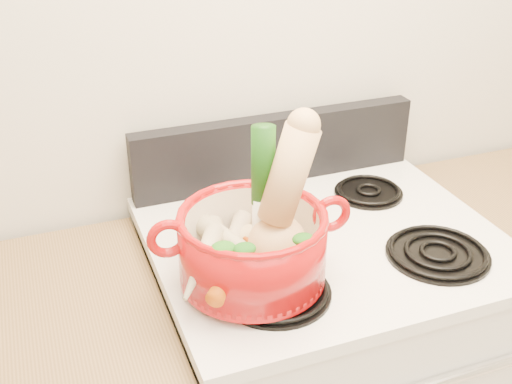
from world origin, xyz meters
name	(u,v)px	position (x,y,z in m)	size (l,w,h in m)	color
wall_back	(270,45)	(0.00, 1.75, 1.30)	(3.50, 0.02, 2.60)	beige
cooktop	(325,241)	(0.00, 1.40, 0.93)	(0.78, 0.67, 0.03)	silver
control_backsplash	(276,149)	(0.00, 1.70, 1.04)	(0.76, 0.05, 0.18)	black
burner_front_left	(275,290)	(-0.19, 1.24, 0.96)	(0.22, 0.22, 0.02)	black
burner_front_right	(438,252)	(0.19, 1.24, 0.96)	(0.22, 0.22, 0.02)	black
burner_back_left	(227,218)	(-0.19, 1.54, 0.96)	(0.17, 0.17, 0.02)	black
burner_back_right	(369,191)	(0.19, 1.54, 0.96)	(0.17, 0.17, 0.02)	black
dutch_oven	(252,247)	(-0.22, 1.29, 1.04)	(0.29, 0.29, 0.14)	#9D0A0A
pot_handle_left	(168,238)	(-0.38, 1.30, 1.09)	(0.08, 0.08, 0.02)	#9D0A0A
pot_handle_right	(331,214)	(-0.06, 1.27, 1.09)	(0.08, 0.08, 0.02)	#9D0A0A
squash	(278,199)	(-0.17, 1.27, 1.14)	(0.12, 0.12, 0.29)	tan
leek	(263,192)	(-0.19, 1.31, 1.15)	(0.05, 0.05, 0.30)	silver
ginger	(244,236)	(-0.21, 1.36, 1.02)	(0.08, 0.06, 0.04)	#D3B382
parsnip_0	(229,251)	(-0.26, 1.32, 1.02)	(0.04, 0.04, 0.22)	beige
parsnip_1	(218,257)	(-0.29, 1.30, 1.03)	(0.05, 0.05, 0.22)	beige
parsnip_2	(242,245)	(-0.24, 1.31, 1.04)	(0.05, 0.05, 0.21)	beige
parsnip_3	(201,261)	(-0.33, 1.28, 1.04)	(0.04, 0.04, 0.19)	beige
carrot_0	(252,267)	(-0.23, 1.26, 1.01)	(0.03, 0.03, 0.16)	#DC500B
carrot_1	(228,273)	(-0.29, 1.24, 1.02)	(0.04, 0.04, 0.17)	#D1650A
carrot_2	(273,258)	(-0.19, 1.25, 1.03)	(0.03, 0.03, 0.17)	#DE5F0B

